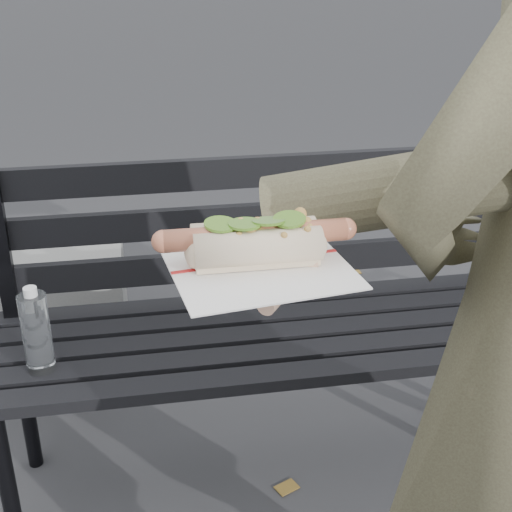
% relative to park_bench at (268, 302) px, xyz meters
% --- Properties ---
extents(park_bench, '(1.50, 0.44, 0.88)m').
position_rel_park_bench_xyz_m(park_bench, '(0.00, 0.00, 0.00)').
color(park_bench, black).
rests_on(park_bench, ground).
extents(held_hotdog, '(0.64, 0.30, 0.20)m').
position_rel_park_bench_xyz_m(held_hotdog, '(0.02, -0.82, 0.59)').
color(held_hotdog, '#453F2E').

